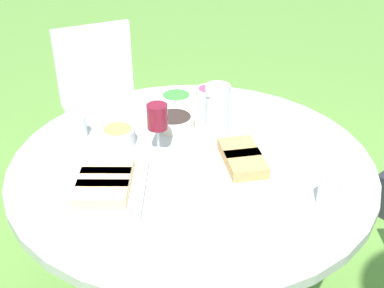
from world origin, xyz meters
name	(u,v)px	position (x,y,z in m)	size (l,w,h in m)	color
dining_table	(192,182)	(0.00, 0.00, 0.66)	(1.28, 1.28, 0.76)	#4C4C51
chair_near_right	(103,93)	(-0.31, -1.12, 0.52)	(0.53, 0.52, 0.89)	silver
water_pitcher	(217,109)	(-0.20, -0.09, 0.86)	(0.10, 0.09, 0.19)	silver
wine_glass	(157,118)	(0.06, -0.11, 0.90)	(0.07, 0.07, 0.19)	silver
platter_bread_main	(244,165)	(-0.08, 0.18, 0.78)	(0.37, 0.44, 0.06)	white
platter_charcuterie	(105,185)	(0.34, -0.03, 0.79)	(0.39, 0.40, 0.06)	white
bowl_fries	(118,135)	(0.14, -0.26, 0.79)	(0.13, 0.13, 0.06)	silver
bowl_salad	(176,99)	(-0.24, -0.38, 0.78)	(0.14, 0.14, 0.04)	white
bowl_olives	(174,121)	(-0.10, -0.23, 0.78)	(0.17, 0.17, 0.04)	beige
bowl_dip_red	(210,93)	(-0.38, -0.32, 0.78)	(0.12, 0.12, 0.05)	beige
bowl_dip_cream	(261,111)	(-0.41, -0.04, 0.79)	(0.11, 0.11, 0.06)	white
cup_water_near	(78,126)	(0.22, -0.41, 0.80)	(0.07, 0.07, 0.09)	silver
cup_water_far	(328,191)	(-0.14, 0.47, 0.81)	(0.06, 0.06, 0.10)	silver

